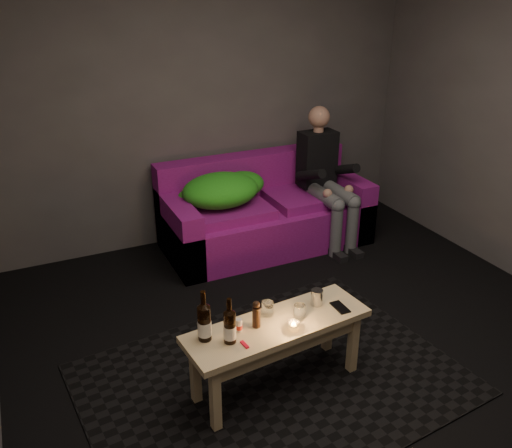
{
  "coord_description": "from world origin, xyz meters",
  "views": [
    {
      "loc": [
        -1.68,
        -2.35,
        2.3
      ],
      "look_at": [
        -0.09,
        1.03,
        0.6
      ],
      "focal_mm": 38.0,
      "sensor_mm": 36.0,
      "label": 1
    }
  ],
  "objects": [
    {
      "name": "smartphone",
      "position": [
        -0.02,
        -0.03,
        0.47
      ],
      "size": [
        0.07,
        0.14,
        0.01
      ],
      "primitive_type": "cube",
      "rotation": [
        0.0,
        0.0,
        -0.01
      ],
      "color": "black",
      "rests_on": "coffee_table"
    },
    {
      "name": "pepper_mill",
      "position": [
        -0.57,
        0.01,
        0.53
      ],
      "size": [
        0.06,
        0.06,
        0.13
      ],
      "primitive_type": "cylinder",
      "rotation": [
        0.0,
        0.0,
        -0.41
      ],
      "color": "black",
      "rests_on": "coffee_table"
    },
    {
      "name": "salt_shaker",
      "position": [
        -0.68,
        0.01,
        0.5
      ],
      "size": [
        0.05,
        0.05,
        0.08
      ],
      "primitive_type": "cylinder",
      "rotation": [
        0.0,
        0.0,
        0.32
      ],
      "color": "silver",
      "rests_on": "coffee_table"
    },
    {
      "name": "red_lighter",
      "position": [
        -0.7,
        -0.13,
        0.47
      ],
      "size": [
        0.03,
        0.07,
        0.01
      ],
      "primitive_type": "cube",
      "rotation": [
        0.0,
        0.0,
        0.11
      ],
      "color": "red",
      "rests_on": "coffee_table"
    },
    {
      "name": "room",
      "position": [
        0.0,
        0.47,
        1.64
      ],
      "size": [
        4.5,
        4.5,
        4.5
      ],
      "color": "silver",
      "rests_on": "ground"
    },
    {
      "name": "tumbler_back",
      "position": [
        -0.45,
        0.09,
        0.51
      ],
      "size": [
        0.09,
        0.09,
        0.09
      ],
      "primitive_type": "cylinder",
      "rotation": [
        0.0,
        0.0,
        -0.35
      ],
      "color": "white",
      "rests_on": "coffee_table"
    },
    {
      "name": "floor",
      "position": [
        0.0,
        0.0,
        0.0
      ],
      "size": [
        4.5,
        4.5,
        0.0
      ],
      "primitive_type": "plane",
      "color": "black",
      "rests_on": "ground"
    },
    {
      "name": "person",
      "position": [
        0.91,
        1.66,
        0.65
      ],
      "size": [
        0.34,
        0.78,
        1.25
      ],
      "color": "black",
      "rests_on": "sofa"
    },
    {
      "name": "tealight",
      "position": [
        -0.39,
        -0.11,
        0.49
      ],
      "size": [
        0.06,
        0.06,
        0.05
      ],
      "color": "white",
      "rests_on": "coffee_table"
    },
    {
      "name": "steel_cup",
      "position": [
        -0.13,
        0.06,
        0.51
      ],
      "size": [
        0.08,
        0.08,
        0.1
      ],
      "primitive_type": "cylinder",
      "rotation": [
        0.0,
        0.0,
        0.1
      ],
      "color": "#AAACB1",
      "rests_on": "coffee_table"
    },
    {
      "name": "tumbler_front",
      "position": [
        -0.3,
        -0.02,
        0.51
      ],
      "size": [
        0.07,
        0.07,
        0.09
      ],
      "primitive_type": "cylinder",
      "rotation": [
        0.0,
        0.0,
        -0.09
      ],
      "color": "white",
      "rests_on": "coffee_table"
    },
    {
      "name": "rug",
      "position": [
        -0.44,
        0.04,
        0.01
      ],
      "size": [
        2.41,
        1.86,
        0.01
      ],
      "primitive_type": "cube",
      "rotation": [
        0.0,
        0.0,
        0.1
      ],
      "color": "black",
      "rests_on": "floor"
    },
    {
      "name": "beer_bottle_b",
      "position": [
        -0.76,
        -0.06,
        0.57
      ],
      "size": [
        0.07,
        0.07,
        0.28
      ],
      "color": "black",
      "rests_on": "coffee_table"
    },
    {
      "name": "green_blanket",
      "position": [
        -0.04,
        1.81,
        0.61
      ],
      "size": [
        0.83,
        0.56,
        0.28
      ],
      "color": "#2A991B",
      "rests_on": "sofa"
    },
    {
      "name": "beer_bottle_a",
      "position": [
        -0.88,
        0.02,
        0.58
      ],
      "size": [
        0.08,
        0.08,
        0.31
      ],
      "color": "black",
      "rests_on": "coffee_table"
    },
    {
      "name": "sofa",
      "position": [
        0.36,
        1.82,
        0.29
      ],
      "size": [
        1.88,
        0.84,
        0.81
      ],
      "color": "#7D1064",
      "rests_on": "floor"
    },
    {
      "name": "coffee_table",
      "position": [
        -0.44,
        -0.01,
        0.38
      ],
      "size": [
        1.16,
        0.47,
        0.46
      ],
      "rotation": [
        0.0,
        0.0,
        0.1
      ],
      "color": "tan",
      "rests_on": "rug"
    }
  ]
}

